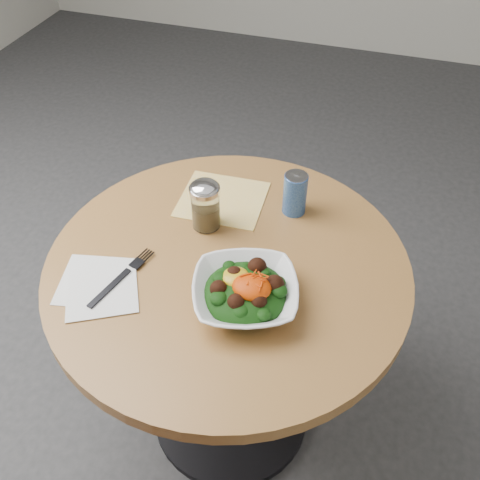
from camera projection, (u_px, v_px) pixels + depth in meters
The scene contains 8 objects.
ground at pixel (231, 412), 1.84m from camera, with size 6.00×6.00×0.00m, color #313133.
table at pixel (229, 311), 1.45m from camera, with size 0.90×0.90×0.75m.
cloth_napkin at pixel (222, 199), 1.49m from camera, with size 0.23×0.21×0.00m, color #F4A90C.
paper_napkins at pixel (98, 286), 1.26m from camera, with size 0.24×0.23×0.00m.
salad_bowl at pixel (245, 292), 1.20m from camera, with size 0.30×0.30×0.09m.
fork at pixel (124, 275), 1.27m from camera, with size 0.08×0.21×0.00m.
spice_shaker at pixel (205, 205), 1.36m from camera, with size 0.08×0.08×0.14m.
beverage_can at pixel (295, 193), 1.41m from camera, with size 0.06×0.06×0.12m.
Camera 1 is at (0.31, -0.86, 1.70)m, focal length 40.00 mm.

